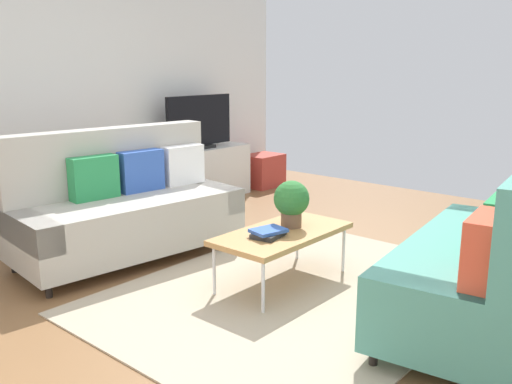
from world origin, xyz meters
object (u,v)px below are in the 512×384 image
couch_beige (126,206)px  tv_console (199,174)px  bottle_1 (180,143)px  storage_trunk (263,170)px  couch_green (491,260)px  bottle_0 (174,146)px  vase_0 (159,148)px  coffee_table (283,234)px  potted_plant (291,201)px  tv (199,123)px  table_book_0 (268,234)px

couch_beige → tv_console: (1.84, 1.02, -0.13)m
couch_beige → bottle_1: size_ratio=9.61×
couch_beige → storage_trunk: (2.94, 0.92, -0.23)m
couch_green → bottle_0: 3.91m
vase_0 → storage_trunk: bearing=-5.1°
storage_trunk → vase_0: size_ratio=4.23×
couch_green → coffee_table: size_ratio=1.81×
couch_green → potted_plant: size_ratio=5.52×
tv → storage_trunk: tv is taller
table_book_0 → vase_0: (1.06, 2.50, 0.26)m
tv_console → bottle_1: bearing=-173.1°
coffee_table → tv_console: bearing=59.2°
tv_console → vase_0: vase_0 is taller
bottle_0 → couch_green: bearing=-101.0°
potted_plant → bottle_1: (0.99, 2.38, 0.12)m
coffee_table → bottle_1: bottle_1 is taller
storage_trunk → tv_console: bearing=174.8°
coffee_table → tv_console: 2.85m
couch_green → storage_trunk: bearing=51.9°
couch_beige → bottle_0: couch_beige is taller
couch_beige → coffee_table: (0.38, -1.42, -0.06)m
couch_green → coffee_table: couch_green is taller
storage_trunk → couch_green: bearing=-121.0°
table_book_0 → bottle_1: bearing=61.6°
couch_beige → potted_plant: size_ratio=5.50×
bottle_1 → storage_trunk: bearing=-2.4°
tv → vase_0: 0.64m
tv_console → storage_trunk: size_ratio=2.69×
storage_trunk → vase_0: 1.75m
coffee_table → bottle_1: size_ratio=5.33×
tv → bottle_0: tv is taller
couch_green → bottle_1: bearing=70.6°
couch_beige → storage_trunk: size_ratio=3.81×
potted_plant → tv_console: bearing=61.3°
vase_0 → couch_green: bearing=-98.5°
storage_trunk → potted_plant: potted_plant is taller
vase_0 → bottle_0: (0.16, -0.09, 0.02)m
table_book_0 → bottle_1: size_ratio=1.16×
couch_beige → storage_trunk: 3.09m
couch_green → potted_plant: 1.46m
couch_beige → vase_0: bearing=-133.1°
tv → table_book_0: tv is taller
tv → bottle_0: (-0.42, -0.02, -0.24)m
couch_beige → tv: size_ratio=1.98×
potted_plant → bottle_1: 2.58m
storage_trunk → vase_0: (-1.68, 0.15, 0.48)m
tv → tv_console: bearing=90.0°
potted_plant → bottle_0: bottle_0 is taller
vase_0 → tv_console: bearing=-4.9°
potted_plant → bottle_0: bearing=69.3°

